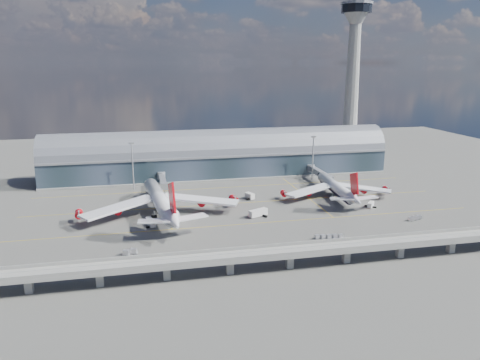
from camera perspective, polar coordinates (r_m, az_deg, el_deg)
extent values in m
plane|color=#474744|center=(206.66, 1.24, -4.39)|extent=(500.00, 500.00, 0.00)
cube|color=gold|center=(197.49, 1.93, -5.29)|extent=(200.00, 0.25, 0.01)
cube|color=gold|center=(225.22, 0.04, -2.82)|extent=(200.00, 0.25, 0.01)
cube|color=gold|center=(253.48, -1.43, -0.89)|extent=(200.00, 0.25, 0.01)
cube|color=gold|center=(230.22, -9.05, -2.62)|extent=(0.25, 80.00, 0.01)
cube|color=gold|center=(243.96, 7.58, -1.61)|extent=(0.25, 80.00, 0.01)
cube|color=#212F37|center=(278.62, -2.54, 1.95)|extent=(200.00, 28.00, 14.00)
cylinder|color=slate|center=(277.24, -2.56, 3.37)|extent=(200.00, 28.00, 28.00)
cube|color=gray|center=(263.71, -2.03, 2.81)|extent=(200.00, 1.00, 1.20)
cube|color=gray|center=(280.04, -2.53, 0.67)|extent=(200.00, 30.00, 1.20)
cube|color=gray|center=(309.58, 13.00, 2.26)|extent=(18.00, 18.00, 8.00)
cone|color=gray|center=(304.10, 13.43, 9.84)|extent=(10.00, 10.00, 90.00)
cone|color=gray|center=(304.57, 13.96, 18.68)|extent=(16.00, 16.00, 8.00)
cylinder|color=black|center=(305.05, 14.02, 19.62)|extent=(18.00, 18.00, 5.00)
cylinder|color=slate|center=(305.37, 14.05, 20.18)|extent=(19.00, 19.00, 1.50)
cylinder|color=gray|center=(305.54, 14.07, 20.46)|extent=(2.40, 2.40, 3.00)
cube|color=gray|center=(155.24, 6.10, -8.73)|extent=(220.00, 8.50, 1.20)
cube|color=gray|center=(151.33, 6.59, -8.91)|extent=(220.00, 0.40, 1.20)
cube|color=gray|center=(158.33, 5.65, -7.82)|extent=(220.00, 0.40, 1.20)
cube|color=gray|center=(153.68, 6.28, -8.72)|extent=(220.00, 0.12, 0.12)
cube|color=gray|center=(156.30, 5.93, -8.30)|extent=(220.00, 0.12, 0.12)
cube|color=gray|center=(153.04, -24.35, -11.56)|extent=(2.20, 2.20, 5.00)
cube|color=gray|center=(149.94, -16.72, -11.39)|extent=(2.20, 2.20, 5.00)
cube|color=gray|center=(149.48, -8.93, -11.02)|extent=(2.20, 2.20, 5.00)
cube|color=gray|center=(151.68, -1.24, -10.45)|extent=(2.20, 2.20, 5.00)
cube|color=gray|center=(156.42, 6.07, -9.74)|extent=(2.20, 2.20, 5.00)
cube|color=gray|center=(163.49, 12.82, -8.95)|extent=(2.20, 2.20, 5.00)
cube|color=gray|center=(172.60, 18.90, -8.12)|extent=(2.20, 2.20, 5.00)
cube|color=gray|center=(183.45, 24.30, -7.31)|extent=(2.20, 2.20, 5.00)
cylinder|color=gray|center=(251.09, -12.94, 1.54)|extent=(0.70, 0.70, 25.00)
cube|color=gray|center=(248.72, -13.10, 4.39)|extent=(3.00, 0.40, 1.00)
cylinder|color=gray|center=(268.99, 8.87, 2.55)|extent=(0.70, 0.70, 25.00)
cube|color=gray|center=(266.78, 8.97, 5.23)|extent=(3.00, 0.40, 1.00)
cylinder|color=white|center=(209.88, -9.75, -2.43)|extent=(12.99, 56.63, 6.78)
cone|color=white|center=(239.77, -10.96, -0.40)|extent=(7.68, 9.18, 6.78)
cone|color=white|center=(178.21, -8.01, -5.07)|extent=(8.16, 13.40, 6.78)
cube|color=red|center=(178.66, -8.29, -2.22)|extent=(2.15, 12.68, 14.04)
cube|color=white|center=(206.27, -14.51, -3.22)|extent=(33.00, 26.30, 2.74)
cube|color=white|center=(211.43, -4.89, -2.39)|extent=(34.90, 20.48, 2.74)
cylinder|color=red|center=(208.81, -14.71, -3.57)|extent=(3.96, 5.64, 3.39)
cylinder|color=red|center=(208.51, -19.04, -3.92)|extent=(3.96, 5.64, 3.39)
cylinder|color=red|center=(214.09, -4.85, -2.71)|extent=(3.96, 5.64, 3.39)
cylinder|color=red|center=(218.23, -0.83, -2.33)|extent=(3.96, 5.64, 3.39)
cylinder|color=gray|center=(230.11, -10.50, -2.28)|extent=(0.53, 0.53, 3.18)
cylinder|color=gray|center=(206.87, -10.43, -4.15)|extent=(0.64, 0.64, 3.18)
cylinder|color=gray|center=(207.86, -8.58, -3.98)|extent=(0.64, 0.64, 3.18)
cylinder|color=black|center=(207.18, -10.41, -4.41)|extent=(2.49, 1.84, 1.59)
cylinder|color=black|center=(208.17, -8.57, -4.25)|extent=(2.49, 1.84, 1.59)
cylinder|color=white|center=(238.91, 11.60, -0.82)|extent=(8.18, 43.18, 5.15)
cone|color=white|center=(260.99, 9.82, 0.53)|extent=(5.64, 7.45, 5.15)
cone|color=white|center=(215.49, 13.92, -2.38)|extent=(5.89, 10.99, 5.15)
cube|color=red|center=(216.10, 13.76, -0.47)|extent=(1.37, 10.63, 11.75)
cube|color=white|center=(233.14, 8.52, -1.23)|extent=(27.35, 17.35, 2.20)
cube|color=white|center=(242.54, 14.82, -0.95)|extent=(26.46, 20.23, 2.20)
cylinder|color=black|center=(239.27, 11.58, -1.15)|extent=(7.09, 38.74, 4.38)
cylinder|color=red|center=(235.05, 8.26, -1.50)|extent=(3.15, 4.63, 2.84)
cylinder|color=red|center=(231.88, 5.33, -1.63)|extent=(3.15, 4.63, 2.84)
cylinder|color=red|center=(244.72, 14.75, -1.20)|extent=(3.15, 4.63, 2.84)
cylinder|color=red|center=(249.76, 17.36, -1.08)|extent=(3.15, 4.63, 2.84)
cylinder|color=gray|center=(253.68, 10.41, -0.80)|extent=(0.44, 0.44, 2.66)
cylinder|color=gray|center=(235.77, 11.19, -1.98)|extent=(0.53, 0.53, 2.66)
cylinder|color=gray|center=(237.70, 12.48, -1.92)|extent=(0.53, 0.53, 2.66)
cylinder|color=black|center=(236.00, 11.18, -2.18)|extent=(2.04, 1.47, 1.33)
cylinder|color=black|center=(237.93, 12.47, -2.11)|extent=(2.04, 1.47, 1.33)
cube|color=gray|center=(250.06, -9.42, -0.06)|extent=(3.00, 24.00, 3.00)
cube|color=gray|center=(238.45, -9.26, -0.75)|extent=(3.60, 3.60, 3.40)
cylinder|color=gray|center=(261.71, -9.57, 0.57)|extent=(4.40, 4.40, 4.00)
cylinder|color=gray|center=(239.35, -9.22, -1.56)|extent=(0.50, 0.50, 3.40)
cylinder|color=black|center=(239.72, -9.21, -1.87)|extent=(1.40, 0.80, 0.80)
cube|color=gray|center=(266.92, 9.71, 0.82)|extent=(3.00, 28.00, 3.00)
cube|color=gray|center=(254.39, 10.88, 0.12)|extent=(3.60, 3.60, 3.40)
cylinder|color=gray|center=(279.60, 8.64, 1.47)|extent=(4.40, 4.40, 4.00)
cylinder|color=gray|center=(255.24, 10.84, -0.65)|extent=(0.50, 0.50, 3.40)
cylinder|color=black|center=(255.58, 10.83, -0.94)|extent=(1.40, 0.80, 0.80)
cube|color=beige|center=(197.14, -10.85, -5.08)|extent=(4.17, 7.48, 2.64)
cylinder|color=black|center=(199.61, -10.68, -5.18)|extent=(2.69, 1.57, 0.91)
cylinder|color=black|center=(195.45, -10.99, -5.62)|extent=(2.69, 1.57, 0.91)
cube|color=beige|center=(201.36, -7.97, -4.61)|extent=(4.77, 3.01, 2.30)
cylinder|color=black|center=(201.47, -7.56, -4.89)|extent=(1.29, 2.34, 0.80)
cylinder|color=black|center=(201.91, -8.35, -4.88)|extent=(1.29, 2.34, 0.80)
cube|color=beige|center=(205.31, 2.23, -4.00)|extent=(9.24, 6.16, 2.92)
cylinder|color=black|center=(205.24, 3.01, -4.39)|extent=(2.11, 2.97, 1.01)
cylinder|color=black|center=(206.22, 1.43, -4.29)|extent=(2.11, 2.97, 1.01)
cube|color=beige|center=(226.52, 15.64, -2.89)|extent=(4.98, 5.25, 2.27)
cylinder|color=black|center=(227.35, 15.23, -3.06)|extent=(2.16, 2.04, 0.79)
cylinder|color=black|center=(226.27, 16.02, -3.20)|extent=(2.16, 2.04, 0.79)
cube|color=beige|center=(231.17, 1.20, -1.93)|extent=(4.35, 5.92, 2.80)
cylinder|color=black|center=(233.15, 1.26, -2.11)|extent=(2.85, 1.93, 0.97)
cylinder|color=black|center=(229.88, 1.13, -2.34)|extent=(2.85, 1.93, 0.97)
cube|color=beige|center=(243.38, -10.82, -1.42)|extent=(4.73, 5.84, 2.41)
cylinder|color=black|center=(245.14, -10.60, -1.56)|extent=(2.41, 1.92, 0.83)
cylinder|color=black|center=(242.18, -11.02, -1.77)|extent=(2.41, 1.92, 0.83)
cube|color=gray|center=(170.69, -13.70, -8.80)|extent=(2.90, 2.32, 0.32)
cube|color=silver|center=(170.37, -13.72, -8.54)|extent=(2.46, 2.10, 1.58)
cube|color=gray|center=(171.31, -12.81, -8.66)|extent=(2.90, 2.32, 0.32)
cube|color=silver|center=(170.99, -12.83, -8.40)|extent=(2.46, 2.10, 1.58)
cube|color=gray|center=(182.93, 9.38, -7.02)|extent=(2.29, 1.69, 0.26)
cube|color=silver|center=(182.68, 9.39, -6.81)|extent=(1.93, 1.56, 1.32)
cube|color=gray|center=(183.47, 10.08, -6.98)|extent=(2.29, 1.69, 0.26)
cube|color=silver|center=(183.22, 10.09, -6.78)|extent=(1.93, 1.56, 1.32)
cube|color=gray|center=(184.04, 10.78, -6.95)|extent=(2.29, 1.69, 0.26)
cube|color=silver|center=(183.79, 10.79, -6.74)|extent=(1.93, 1.56, 1.32)
cube|color=gray|center=(184.63, 11.47, -6.91)|extent=(2.29, 1.69, 0.26)
cube|color=silver|center=(184.38, 11.48, -6.71)|extent=(1.93, 1.56, 1.32)
cube|color=gray|center=(185.25, 12.15, -6.88)|extent=(2.29, 1.69, 0.26)
cube|color=silver|center=(185.00, 12.16, -6.67)|extent=(1.93, 1.56, 1.32)
cube|color=gray|center=(212.89, 20.13, -4.66)|extent=(2.66, 2.15, 0.29)
cube|color=silver|center=(212.66, 20.15, -4.46)|extent=(2.27, 1.95, 1.45)
cube|color=gray|center=(214.74, 20.57, -4.54)|extent=(2.66, 2.15, 0.29)
cube|color=silver|center=(214.51, 20.59, -4.34)|extent=(2.27, 1.95, 1.45)
cube|color=gray|center=(216.60, 21.00, -4.42)|extent=(2.66, 2.15, 0.29)
cube|color=silver|center=(216.37, 21.02, -4.22)|extent=(2.27, 1.95, 1.45)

